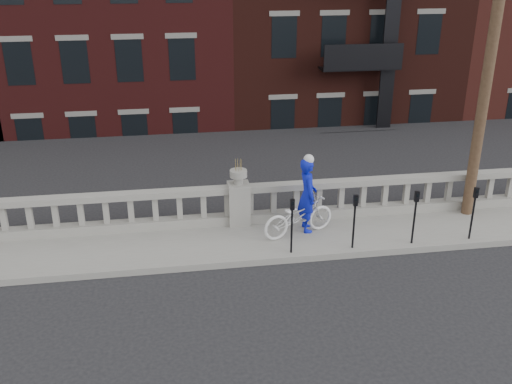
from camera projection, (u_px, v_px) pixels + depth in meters
ground at (265, 313)px, 11.39m from camera, size 120.00×120.00×0.00m
sidewalk at (244, 242)px, 14.10m from camera, size 32.00×2.20×0.15m
balustrade at (239, 206)px, 14.75m from camera, size 28.00×0.34×1.03m
planter_pedestal at (239, 199)px, 14.68m from camera, size 0.55×0.55×1.76m
lower_level at (204, 35)px, 31.51m from camera, size 80.00×44.00×20.80m
utility_pole at (496, 19)px, 13.58m from camera, size 1.60×0.28×10.00m
parking_meter_b at (292, 220)px, 13.12m from camera, size 0.10×0.09×1.36m
parking_meter_c at (355, 216)px, 13.33m from camera, size 0.10×0.09×1.36m
parking_meter_d at (415, 211)px, 13.55m from camera, size 0.10×0.09×1.36m
parking_meter_e at (474, 207)px, 13.77m from camera, size 0.10×0.09×1.36m
bicycle at (298, 216)px, 14.13m from camera, size 2.04×1.24×1.01m
cyclist at (307, 195)px, 14.21m from camera, size 0.47×0.70×1.91m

